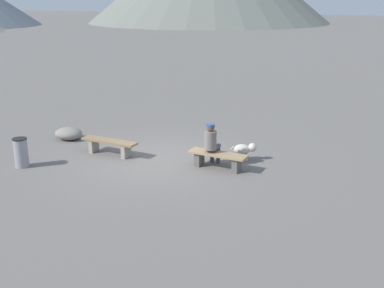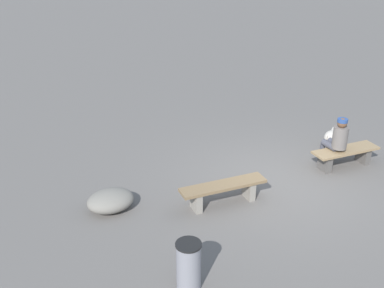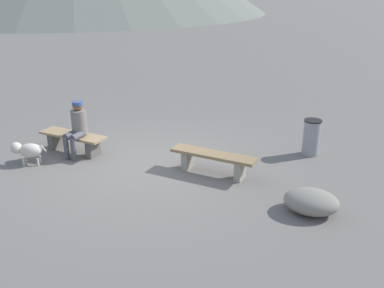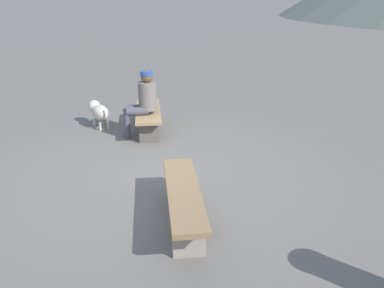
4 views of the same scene
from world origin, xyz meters
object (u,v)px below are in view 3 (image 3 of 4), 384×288
(bench_right, at_px, (73,140))
(boulder, at_px, (311,202))
(seated_person, at_px, (77,125))
(trash_bin, at_px, (311,137))
(bench_left, at_px, (213,159))
(dog, at_px, (27,150))

(bench_right, distance_m, boulder, 5.39)
(bench_right, xyz_separation_m, seated_person, (-0.22, 0.11, 0.41))
(seated_person, distance_m, trash_bin, 5.15)
(bench_left, relative_size, dog, 2.52)
(trash_bin, bearing_deg, boulder, 97.67)
(seated_person, relative_size, dog, 1.72)
(bench_right, distance_m, trash_bin, 5.31)
(seated_person, height_order, boulder, seated_person)
(dog, distance_m, trash_bin, 6.12)
(bench_left, height_order, boulder, bench_left)
(seated_person, xyz_separation_m, boulder, (-5.11, 0.66, -0.51))
(bench_right, relative_size, trash_bin, 2.02)
(seated_person, distance_m, dog, 1.15)
(seated_person, bearing_deg, trash_bin, -156.53)
(dog, height_order, boulder, dog)
(bench_left, height_order, trash_bin, trash_bin)
(seated_person, distance_m, boulder, 5.18)
(bench_right, xyz_separation_m, dog, (0.48, 0.93, 0.03))
(dog, bearing_deg, seated_person, -153.04)
(seated_person, bearing_deg, boulder, 173.90)
(bench_left, relative_size, bench_right, 1.09)
(bench_right, bearing_deg, trash_bin, -154.46)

